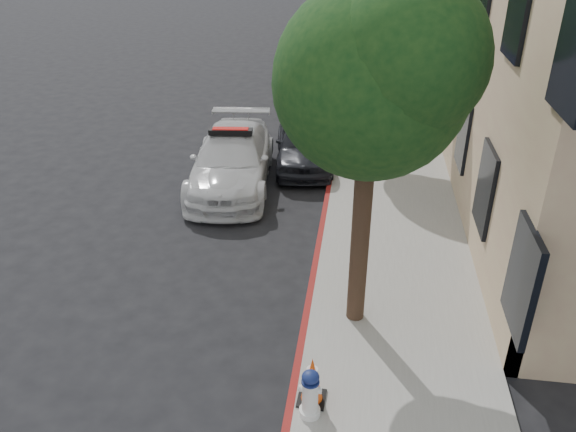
# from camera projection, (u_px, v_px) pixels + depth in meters

# --- Properties ---
(ground) EXTENTS (120.00, 120.00, 0.00)m
(ground) POSITION_uv_depth(u_px,v_px,m) (221.00, 251.00, 11.92)
(ground) COLOR black
(ground) RESTS_ON ground
(sidewalk) EXTENTS (3.20, 50.00, 0.15)m
(sidewalk) POSITION_uv_depth(u_px,v_px,m) (386.00, 112.00, 20.18)
(sidewalk) COLOR gray
(sidewalk) RESTS_ON ground
(curb_strip) EXTENTS (0.12, 50.00, 0.15)m
(curb_strip) POSITION_uv_depth(u_px,v_px,m) (343.00, 110.00, 20.37)
(curb_strip) COLOR maroon
(curb_strip) RESTS_ON ground
(tree_near) EXTENTS (2.92, 2.82, 5.62)m
(tree_near) POSITION_uv_depth(u_px,v_px,m) (373.00, 80.00, 7.79)
(tree_near) COLOR black
(tree_near) RESTS_ON sidewalk
(tree_mid) EXTENTS (2.77, 2.64, 5.43)m
(tree_mid) POSITION_uv_depth(u_px,v_px,m) (375.00, 7.00, 14.83)
(tree_mid) COLOR black
(tree_mid) RESTS_ON sidewalk
(police_car) EXTENTS (2.45, 5.03, 1.56)m
(police_car) POSITION_uv_depth(u_px,v_px,m) (232.00, 159.00, 14.56)
(police_car) COLOR silver
(police_car) RESTS_ON ground
(parked_car_mid) EXTENTS (2.04, 4.03, 1.31)m
(parked_car_mid) POSITION_uv_depth(u_px,v_px,m) (304.00, 142.00, 15.83)
(parked_car_mid) COLOR black
(parked_car_mid) RESTS_ON ground
(parked_car_far) EXTENTS (1.64, 4.35, 1.42)m
(parked_car_far) POSITION_uv_depth(u_px,v_px,m) (329.00, 52.00, 26.18)
(parked_car_far) COLOR black
(parked_car_far) RESTS_ON ground
(fire_hydrant) EXTENTS (0.32, 0.30, 0.77)m
(fire_hydrant) POSITION_uv_depth(u_px,v_px,m) (310.00, 394.00, 7.65)
(fire_hydrant) COLOR silver
(fire_hydrant) RESTS_ON sidewalk
(traffic_cone) EXTENTS (0.42, 0.42, 0.76)m
(traffic_cone) POSITION_uv_depth(u_px,v_px,m) (312.00, 379.00, 7.89)
(traffic_cone) COLOR black
(traffic_cone) RESTS_ON sidewalk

